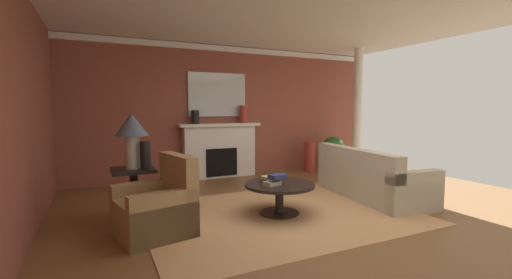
% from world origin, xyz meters
% --- Properties ---
extents(ground_plane, '(8.72, 8.72, 0.00)m').
position_xyz_m(ground_plane, '(0.00, 0.00, 0.00)').
color(ground_plane, brown).
extents(wall_fireplace, '(7.31, 0.12, 2.90)m').
position_xyz_m(wall_fireplace, '(0.00, 3.28, 1.45)').
color(wall_fireplace, brown).
rests_on(wall_fireplace, ground_plane).
extents(wall_window, '(0.12, 7.04, 2.90)m').
position_xyz_m(wall_window, '(-3.41, 0.30, 1.45)').
color(wall_window, brown).
rests_on(wall_window, ground_plane).
extents(ceiling_panel, '(7.31, 7.04, 0.06)m').
position_xyz_m(ceiling_panel, '(0.00, 0.30, 2.93)').
color(ceiling_panel, white).
extents(crown_moulding, '(7.31, 0.08, 0.12)m').
position_xyz_m(crown_moulding, '(0.00, 3.20, 2.82)').
color(crown_moulding, white).
extents(area_rug, '(3.73, 2.80, 0.01)m').
position_xyz_m(area_rug, '(-0.32, 0.22, 0.01)').
color(area_rug, tan).
rests_on(area_rug, ground_plane).
extents(fireplace, '(1.80, 0.35, 1.19)m').
position_xyz_m(fireplace, '(-0.22, 3.07, 0.56)').
color(fireplace, white).
rests_on(fireplace, ground_plane).
extents(mantel_mirror, '(1.31, 0.04, 0.95)m').
position_xyz_m(mantel_mirror, '(-0.22, 3.19, 1.81)').
color(mantel_mirror, silver).
extents(sofa, '(1.13, 2.19, 0.85)m').
position_xyz_m(sofa, '(1.52, 0.36, 0.30)').
color(sofa, '#BCB299').
rests_on(sofa, ground_plane).
extents(armchair_near_window, '(0.95, 0.95, 0.95)m').
position_xyz_m(armchair_near_window, '(-2.03, 0.16, 0.31)').
color(armchair_near_window, '#9E7A4C').
rests_on(armchair_near_window, ground_plane).
extents(coffee_table, '(1.00, 1.00, 0.45)m').
position_xyz_m(coffee_table, '(-0.32, 0.22, 0.34)').
color(coffee_table, black).
rests_on(coffee_table, ground_plane).
extents(side_table, '(0.56, 0.56, 0.70)m').
position_xyz_m(side_table, '(-2.22, 0.90, 0.40)').
color(side_table, black).
rests_on(side_table, ground_plane).
extents(table_lamp, '(0.44, 0.44, 0.75)m').
position_xyz_m(table_lamp, '(-2.22, 0.90, 1.22)').
color(table_lamp, beige).
rests_on(table_lamp, side_table).
extents(vase_on_side_table, '(0.14, 0.14, 0.38)m').
position_xyz_m(vase_on_side_table, '(-2.07, 0.78, 0.89)').
color(vase_on_side_table, black).
rests_on(vase_on_side_table, side_table).
extents(vase_tall_corner, '(0.27, 0.27, 0.72)m').
position_xyz_m(vase_tall_corner, '(1.95, 2.77, 0.36)').
color(vase_tall_corner, '#9E3328').
rests_on(vase_tall_corner, ground_plane).
extents(vase_mantel_right, '(0.19, 0.19, 0.39)m').
position_xyz_m(vase_mantel_right, '(0.33, 3.02, 1.38)').
color(vase_mantel_right, '#9E3328').
rests_on(vase_mantel_right, fireplace).
extents(vase_mantel_left, '(0.16, 0.16, 0.29)m').
position_xyz_m(vase_mantel_left, '(-0.77, 3.02, 1.33)').
color(vase_mantel_left, black).
rests_on(vase_mantel_left, fireplace).
extents(book_red_cover, '(0.25, 0.21, 0.06)m').
position_xyz_m(book_red_cover, '(-0.47, 0.16, 0.48)').
color(book_red_cover, tan).
rests_on(book_red_cover, coffee_table).
extents(book_art_folio, '(0.25, 0.23, 0.04)m').
position_xyz_m(book_art_folio, '(-0.42, 0.34, 0.52)').
color(book_art_folio, tan).
rests_on(book_art_folio, coffee_table).
extents(book_small_novel, '(0.27, 0.20, 0.06)m').
position_xyz_m(book_small_novel, '(-0.40, 0.14, 0.57)').
color(book_small_novel, navy).
rests_on(book_small_novel, coffee_table).
extents(potted_plant, '(0.56, 0.56, 0.83)m').
position_xyz_m(potted_plant, '(2.55, 2.66, 0.49)').
color(potted_plant, '#333333').
rests_on(potted_plant, ground_plane).
extents(column_white, '(0.20, 0.20, 2.90)m').
position_xyz_m(column_white, '(2.91, 2.25, 1.45)').
color(column_white, white).
rests_on(column_white, ground_plane).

